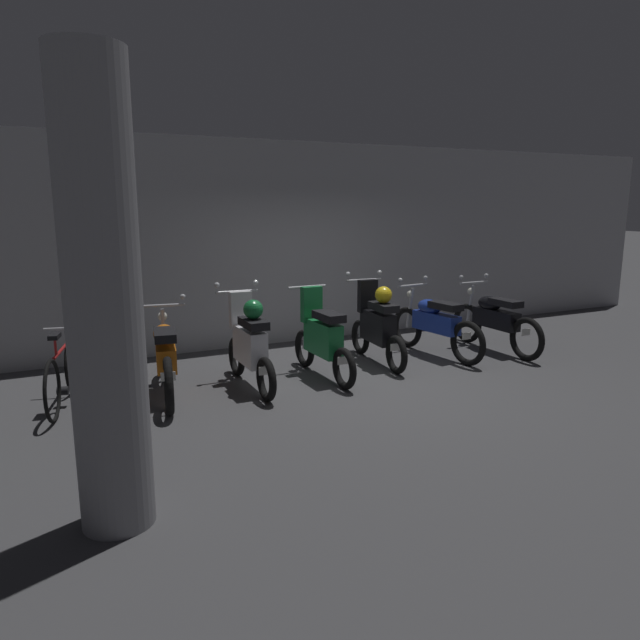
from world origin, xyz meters
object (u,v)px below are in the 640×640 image
motorbike_slot_2 (322,338)px  motorbike_slot_3 (377,324)px  motorbike_slot_1 (249,343)px  bicycle (62,375)px  motorbike_slot_4 (435,324)px  motorbike_slot_0 (166,356)px  support_pillar (104,302)px  motorbike_slot_5 (495,320)px

motorbike_slot_2 → motorbike_slot_3: (1.02, 0.27, 0.04)m
motorbike_slot_1 → bicycle: (-2.15, 0.28, -0.21)m
motorbike_slot_1 → motorbike_slot_3: bearing=7.8°
motorbike_slot_3 → motorbike_slot_4: bearing=-1.5°
motorbike_slot_0 → bicycle: 1.15m
motorbike_slot_3 → support_pillar: 5.00m
motorbike_slot_1 → motorbike_slot_4: (3.04, 0.25, -0.08)m
motorbike_slot_3 → motorbike_slot_0: bearing=-177.0°
motorbike_slot_1 → motorbike_slot_5: 4.05m
motorbike_slot_1 → motorbike_slot_3: size_ratio=1.00×
motorbike_slot_2 → motorbike_slot_3: 1.05m
motorbike_slot_2 → motorbike_slot_4: (2.02, 0.24, -0.03)m
bicycle → support_pillar: size_ratio=0.52×
motorbike_slot_2 → support_pillar: (-2.92, -2.62, 1.10)m
motorbike_slot_1 → motorbike_slot_2: motorbike_slot_1 is taller
motorbike_slot_3 → motorbike_slot_5: size_ratio=0.86×
motorbike_slot_4 → support_pillar: (-4.95, -2.86, 1.13)m
motorbike_slot_0 → support_pillar: size_ratio=0.60×
motorbike_slot_0 → motorbike_slot_1: 1.02m
motorbike_slot_2 → motorbike_slot_5: 3.04m
motorbike_slot_5 → support_pillar: size_ratio=0.60×
motorbike_slot_3 → motorbike_slot_5: 2.04m
bicycle → motorbike_slot_3: bearing=-0.0°
motorbike_slot_5 → bicycle: bearing=178.1°
motorbike_slot_2 → motorbike_slot_5: motorbike_slot_2 is taller
motorbike_slot_4 → motorbike_slot_0: bearing=-178.1°
bicycle → motorbike_slot_1: bearing=-7.4°
bicycle → motorbike_slot_0: bearing=-8.1°
motorbike_slot_0 → motorbike_slot_3: bearing=3.0°
bicycle → motorbike_slot_4: bearing=-0.3°
motorbike_slot_5 → motorbike_slot_2: bearing=-178.7°
motorbike_slot_3 → motorbike_slot_4: (1.01, -0.03, -0.08)m
motorbike_slot_0 → motorbike_slot_4: same height
motorbike_slot_4 → motorbike_slot_5: same height
motorbike_slot_0 → motorbike_slot_2: (2.02, -0.11, 0.03)m
motorbike_slot_0 → motorbike_slot_3: motorbike_slot_3 is taller
motorbike_slot_0 → motorbike_slot_1: motorbike_slot_1 is taller
bicycle → motorbike_slot_5: bearing=-1.9°
motorbike_slot_1 → motorbike_slot_2: size_ratio=1.00×
motorbike_slot_3 → support_pillar: support_pillar is taller
motorbike_slot_0 → motorbike_slot_2: bearing=-3.1°
motorbike_slot_2 → motorbike_slot_5: (3.04, 0.07, -0.03)m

